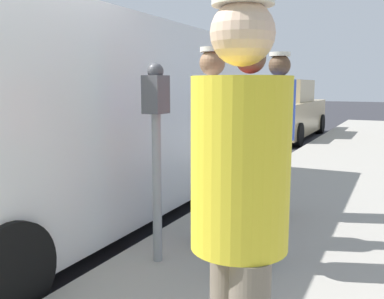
# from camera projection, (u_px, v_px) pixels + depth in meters

# --- Properties ---
(parking_meter_near) EXTENTS (0.14, 0.18, 1.52)m
(parking_meter_near) POSITION_uv_depth(u_px,v_px,m) (156.00, 129.00, 3.16)
(parking_meter_near) COLOR gray
(parking_meter_near) RESTS_ON sidewalk_slab
(pedestrian_in_white) EXTENTS (0.34, 0.35, 1.67)m
(pedestrian_in_white) POSITION_uv_depth(u_px,v_px,m) (212.00, 133.00, 3.62)
(pedestrian_in_white) COLOR #4C608C
(pedestrian_in_white) RESTS_ON sidewalk_slab
(pedestrian_in_blue) EXTENTS (0.34, 0.35, 1.68)m
(pedestrian_in_blue) POSITION_uv_depth(u_px,v_px,m) (278.00, 124.00, 4.31)
(pedestrian_in_blue) COLOR #726656
(pedestrian_in_blue) RESTS_ON sidewalk_slab
(pedestrian_in_yellow) EXTENTS (0.34, 0.34, 1.65)m
(pedestrian_in_yellow) POSITION_uv_depth(u_px,v_px,m) (239.00, 206.00, 1.47)
(pedestrian_in_yellow) COLOR #726656
(pedestrian_in_yellow) RESTS_ON sidewalk_slab
(pedestrian_in_red) EXTENTS (0.35, 0.34, 1.68)m
(pedestrian_in_red) POSITION_uv_depth(u_px,v_px,m) (249.00, 141.00, 3.04)
(pedestrian_in_red) COLOR #383D47
(pedestrian_in_red) RESTS_ON sidewalk_slab
(parked_van) EXTENTS (2.18, 5.22, 2.15)m
(parked_van) POSITION_uv_depth(u_px,v_px,m) (93.00, 117.00, 4.78)
(parked_van) COLOR white
(parked_van) RESTS_ON ground
(parked_sedan_ahead) EXTENTS (1.99, 4.42, 1.65)m
(parked_sedan_ahead) POSITION_uv_depth(u_px,v_px,m) (280.00, 112.00, 12.13)
(parked_sedan_ahead) COLOR tan
(parked_sedan_ahead) RESTS_ON ground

